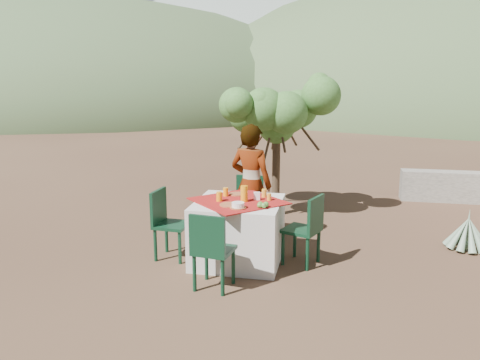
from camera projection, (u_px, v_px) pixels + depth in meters
name	position (u px, v px, depth m)	size (l,w,h in m)	color
ground	(245.00, 255.00, 5.93)	(160.00, 160.00, 0.00)	#3D261C
table	(238.00, 231.00, 5.68)	(1.30, 1.30, 0.76)	white
chair_far	(248.00, 203.00, 6.63)	(0.40, 0.40, 0.85)	black
chair_near	(211.00, 248.00, 4.85)	(0.44, 0.44, 0.85)	black
chair_left	(167.00, 221.00, 5.77)	(0.43, 0.43, 0.86)	black
chair_right	(307.00, 227.00, 5.53)	(0.51, 0.51, 0.85)	black
person	(251.00, 185.00, 6.23)	(0.59, 0.39, 1.62)	#8C6651
shrub_tree	(281.00, 119.00, 7.40)	(1.68, 1.65, 1.98)	#473623
agave	(467.00, 234.00, 6.12)	(0.57, 0.57, 0.61)	gray
stone_wall	(476.00, 188.00, 8.43)	(2.60, 0.35, 0.55)	gray
hill_near_left	(98.00, 107.00, 38.17)	(40.00, 40.00, 16.00)	#3D5530
hill_near_right	(473.00, 107.00, 38.08)	(48.00, 48.00, 20.00)	#3D5530
hill_far_center	(294.00, 98.00, 56.53)	(60.00, 60.00, 24.00)	gray
plate_far	(237.00, 194.00, 5.89)	(0.21, 0.21, 0.01)	brown
plate_near	(230.00, 205.00, 5.38)	(0.23, 0.23, 0.01)	brown
glass_far	(226.00, 192.00, 5.80)	(0.07, 0.07, 0.11)	orange
glass_near	(219.00, 196.00, 5.56)	(0.07, 0.07, 0.11)	orange
juice_pitcher	(244.00, 194.00, 5.53)	(0.09, 0.09, 0.19)	orange
bowl_plate	(238.00, 207.00, 5.27)	(0.19, 0.19, 0.01)	brown
white_bowl	(238.00, 205.00, 5.26)	(0.14, 0.14, 0.05)	white
jar_left	(269.00, 197.00, 5.60)	(0.05, 0.05, 0.08)	gold
jar_right	(264.00, 193.00, 5.75)	(0.06, 0.06, 0.10)	gold
napkin_holder	(257.00, 196.00, 5.62)	(0.07, 0.04, 0.10)	white
fruit_cluster	(262.00, 205.00, 5.28)	(0.13, 0.12, 0.06)	#4F8931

